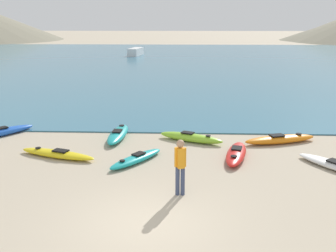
{
  "coord_description": "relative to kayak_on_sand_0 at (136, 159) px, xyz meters",
  "views": [
    {
      "loc": [
        0.99,
        -9.26,
        5.13
      ],
      "look_at": [
        0.23,
        7.93,
        0.5
      ],
      "focal_mm": 42.0,
      "sensor_mm": 36.0,
      "label": 1
    }
  ],
  "objects": [
    {
      "name": "kayak_on_sand_6",
      "position": [
        2.06,
        2.69,
        0.05
      ],
      "size": [
        2.94,
        1.79,
        0.41
      ],
      "color": "#8CCC2D",
      "rests_on": "ground_plane"
    },
    {
      "name": "ground_plane",
      "position": [
        0.8,
        -4.54,
        -0.14
      ],
      "size": [
        400.0,
        400.0,
        0.0
      ],
      "primitive_type": "plane",
      "color": "tan"
    },
    {
      "name": "bay_water",
      "position": [
        0.8,
        38.88,
        -0.11
      ],
      "size": [
        160.0,
        70.0,
        0.06
      ],
      "primitive_type": "cube",
      "color": "teal",
      "rests_on": "ground_plane"
    },
    {
      "name": "kayak_on_sand_0",
      "position": [
        0.0,
        0.0,
        0.0
      ],
      "size": [
        2.04,
        2.58,
        0.31
      ],
      "color": "teal",
      "rests_on": "ground_plane"
    },
    {
      "name": "kayak_on_sand_8",
      "position": [
        -1.2,
        3.05,
        0.05
      ],
      "size": [
        0.82,
        3.09,
        0.41
      ],
      "color": "teal",
      "rests_on": "ground_plane"
    },
    {
      "name": "moored_boat_2",
      "position": [
        -5.73,
        46.01,
        0.47
      ],
      "size": [
        1.98,
        4.87,
        1.08
      ],
      "color": "white",
      "rests_on": "bay_water"
    },
    {
      "name": "kayak_on_sand_4",
      "position": [
        -3.13,
        0.4,
        -0.0
      ],
      "size": [
        3.31,
        1.64,
        0.31
      ],
      "color": "yellow",
      "rests_on": "ground_plane"
    },
    {
      "name": "person_near_foreground",
      "position": [
        1.68,
        -2.79,
        0.87
      ],
      "size": [
        0.35,
        0.3,
        1.75
      ],
      "color": "#384260",
      "rests_on": "ground_plane"
    },
    {
      "name": "kayak_on_sand_7",
      "position": [
        5.92,
        2.65,
        0.03
      ],
      "size": [
        3.37,
        1.71,
        0.38
      ],
      "color": "orange",
      "rests_on": "ground_plane"
    },
    {
      "name": "kayak_on_sand_1",
      "position": [
        3.79,
        0.65,
        0.03
      ],
      "size": [
        1.35,
        2.98,
        0.37
      ],
      "color": "red",
      "rests_on": "ground_plane"
    }
  ]
}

